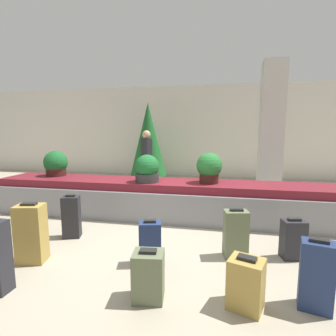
% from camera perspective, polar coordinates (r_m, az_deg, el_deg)
% --- Properties ---
extents(ground_plane, '(18.00, 18.00, 0.00)m').
position_cam_1_polar(ground_plane, '(3.96, -3.64, -16.16)').
color(ground_plane, '#9E937F').
extents(back_wall, '(18.00, 0.06, 3.20)m').
position_cam_1_polar(back_wall, '(9.46, 5.57, 7.94)').
color(back_wall, beige).
rests_on(back_wall, ground_plane).
extents(carousel, '(6.93, 0.97, 0.69)m').
position_cam_1_polar(carousel, '(4.99, 0.00, -6.90)').
color(carousel, gray).
rests_on(carousel, ground_plane).
extents(pillar, '(0.51, 0.51, 3.20)m').
position_cam_1_polar(pillar, '(6.62, 21.52, 7.34)').
color(pillar, beige).
rests_on(pillar, ground_plane).
extents(suitcase_0, '(0.31, 0.24, 0.53)m').
position_cam_1_polar(suitcase_0, '(3.81, 25.58, -13.82)').
color(suitcase_0, '#232328').
rests_on(suitcase_0, ground_plane).
extents(suitcase_2, '(0.30, 0.24, 0.56)m').
position_cam_1_polar(suitcase_2, '(3.33, -3.89, -15.99)').
color(suitcase_2, navy).
rests_on(suitcase_2, ground_plane).
extents(suitcase_3, '(0.29, 0.25, 0.67)m').
position_cam_1_polar(suitcase_3, '(4.33, -20.27, -9.93)').
color(suitcase_3, '#232328').
rests_on(suitcase_3, ground_plane).
extents(suitcase_4, '(0.37, 0.34, 0.50)m').
position_cam_1_polar(suitcase_4, '(2.72, 16.60, -22.96)').
color(suitcase_4, '#A3843D').
rests_on(suitcase_4, ground_plane).
extents(suitcase_5, '(0.33, 0.25, 0.65)m').
position_cam_1_polar(suitcase_5, '(3.59, 14.50, -13.69)').
color(suitcase_5, '#5B6647').
rests_on(suitcase_5, ground_plane).
extents(suitcase_6, '(0.32, 0.25, 0.68)m').
position_cam_1_polar(suitcase_6, '(2.89, 29.60, -19.72)').
color(suitcase_6, navy).
rests_on(suitcase_6, ground_plane).
extents(suitcase_7, '(0.32, 0.29, 0.51)m').
position_cam_1_polar(suitcase_7, '(2.74, -4.29, -22.32)').
color(suitcase_7, '#5B6647').
rests_on(suitcase_7, ground_plane).
extents(suitcase_8, '(0.37, 0.31, 0.76)m').
position_cam_1_polar(suitcase_8, '(3.75, -27.64, -12.49)').
color(suitcase_8, '#A3843D').
rests_on(suitcase_8, ground_plane).
extents(potted_plant_0, '(0.46, 0.46, 0.55)m').
position_cam_1_polar(potted_plant_0, '(4.77, 8.95, 0.06)').
color(potted_plant_0, '#381914').
rests_on(potted_plant_0, carousel).
extents(potted_plant_1, '(0.45, 0.45, 0.51)m').
position_cam_1_polar(potted_plant_1, '(4.83, -4.57, -0.32)').
color(potted_plant_1, '#2D2D2D').
rests_on(potted_plant_1, carousel).
extents(potted_plant_2, '(0.48, 0.48, 0.52)m').
position_cam_1_polar(potted_plant_2, '(5.97, -23.24, 0.79)').
color(potted_plant_2, '#381914').
rests_on(potted_plant_2, carousel).
extents(traveler_0, '(0.36, 0.35, 1.64)m').
position_cam_1_polar(traveler_0, '(7.45, -4.67, 3.07)').
color(traveler_0, '#282833').
rests_on(traveler_0, ground_plane).
extents(decorated_tree, '(1.18, 1.18, 2.51)m').
position_cam_1_polar(decorated_tree, '(8.53, -4.33, 6.22)').
color(decorated_tree, '#4C331E').
rests_on(decorated_tree, ground_plane).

